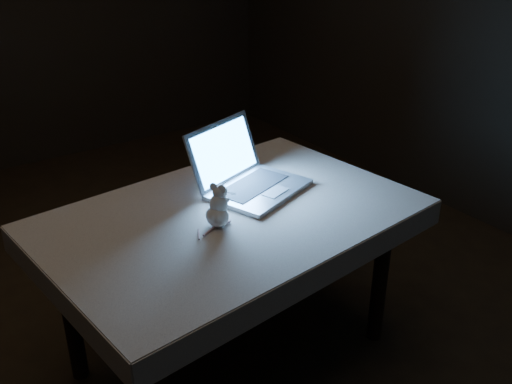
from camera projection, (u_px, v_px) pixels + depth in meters
floor at (156, 339)px, 2.68m from camera, size 5.00×5.00×0.00m
right_wall at (493, 11)px, 3.28m from camera, size 0.04×5.00×2.60m
table at (232, 289)px, 2.43m from camera, size 1.43×1.00×0.72m
tablecloth at (235, 224)px, 2.29m from camera, size 1.69×1.38×0.10m
laptop at (259, 162)px, 2.37m from camera, size 0.51×0.48×0.28m
plush_mouse at (217, 206)px, 2.13m from camera, size 0.14×0.14×0.17m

